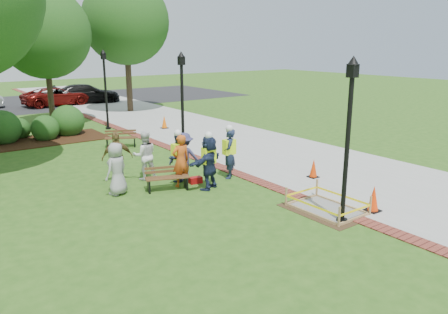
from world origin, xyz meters
TOP-DOWN VIEW (x-y plane):
  - ground at (0.00, 0.00)m, footprint 100.00×100.00m
  - sidewalk at (5.00, 10.00)m, footprint 6.00×60.00m
  - brick_edging at (1.75, 10.00)m, footprint 0.50×60.00m
  - mulch_bed at (-3.00, 12.00)m, footprint 7.00×3.00m
  - parking_lot at (0.00, 27.00)m, footprint 36.00×12.00m
  - wet_concrete_pad at (1.58, -2.19)m, footprint 1.72×2.32m
  - bench_near at (-1.16, 1.97)m, footprint 1.45×0.88m
  - bench_far at (0.08, 8.52)m, footprint 1.45×0.98m
  - cone_front at (2.54, -3.01)m, footprint 0.38×0.38m
  - cone_back at (3.59, 0.16)m, footprint 0.34×0.34m
  - cone_far at (3.81, 11.30)m, footprint 0.37×0.37m
  - toolbox at (-0.06, 2.05)m, footprint 0.45×0.28m
  - lamp_near at (1.25, -3.00)m, footprint 0.28×0.28m
  - lamp_mid at (1.25, 5.00)m, footprint 0.28×0.28m
  - lamp_far at (1.25, 13.00)m, footprint 0.28×0.28m
  - tree_back at (-0.89, 15.83)m, footprint 4.95×4.95m
  - tree_right at (5.02, 18.42)m, footprint 5.72×5.72m
  - shrub_b at (-4.05, 12.50)m, footprint 1.68×1.68m
  - shrub_c at (-2.25, 12.11)m, footprint 1.31×1.31m
  - shrub_d at (-1.01, 12.62)m, footprint 1.66×1.66m
  - shrub_e at (-3.20, 13.28)m, footprint 1.09×1.09m
  - casual_person_a at (-2.59, 2.54)m, footprint 0.62×0.53m
  - casual_person_b at (-0.60, 2.07)m, footprint 0.55×0.36m
  - casual_person_c at (-1.20, 3.44)m, footprint 0.61×0.48m
  - casual_person_d at (-2.11, 3.64)m, footprint 0.62×0.48m
  - casual_person_e at (-0.17, 2.54)m, footprint 0.63×0.59m
  - hivis_worker_a at (-0.01, 1.33)m, footprint 0.65×0.55m
  - hivis_worker_b at (1.22, 1.89)m, footprint 0.62×0.65m
  - hivis_worker_c at (-0.39, 2.59)m, footprint 0.59×0.46m
  - parked_car_c at (1.76, 24.32)m, footprint 2.52×4.81m
  - parked_car_d at (4.10, 24.47)m, footprint 2.99×5.21m

SIDE VIEW (x-z plane):
  - ground at x=0.00m, z-range 0.00..0.00m
  - shrub_b at x=-4.05m, z-range -0.84..0.84m
  - shrub_c at x=-2.25m, z-range -0.65..0.65m
  - shrub_d at x=-1.01m, z-range -0.83..0.83m
  - shrub_e at x=-3.20m, z-range -0.55..0.55m
  - parked_car_c at x=1.76m, z-range -0.75..0.75m
  - parked_car_d at x=4.10m, z-range -0.80..0.80m
  - parking_lot at x=0.00m, z-range 0.00..0.01m
  - sidewalk at x=5.00m, z-range 0.00..0.02m
  - brick_edging at x=1.75m, z-range 0.00..0.03m
  - mulch_bed at x=-3.00m, z-range -0.01..0.04m
  - toolbox at x=-0.06m, z-range 0.00..0.21m
  - wet_concrete_pad at x=1.58m, z-range -0.04..0.51m
  - bench_near at x=-1.16m, z-range -0.13..0.61m
  - bench_far at x=0.08m, z-range -0.14..0.61m
  - cone_back at x=3.59m, z-range -0.01..0.66m
  - cone_far at x=3.81m, z-range -0.01..0.71m
  - cone_front at x=2.54m, z-range -0.01..0.74m
  - casual_person_a at x=-2.59m, z-range 0.00..1.63m
  - casual_person_e at x=-0.17m, z-range 0.00..1.65m
  - casual_person_c at x=-1.20m, z-range 0.00..1.69m
  - casual_person_b at x=-0.60m, z-range 0.00..1.72m
  - casual_person_d at x=-2.11m, z-range 0.00..1.73m
  - hivis_worker_c at x=-0.39m, z-range 0.00..1.78m
  - hivis_worker_b at x=1.22m, z-range -0.01..1.87m
  - hivis_worker_a at x=-0.01m, z-range -0.01..1.87m
  - lamp_near at x=1.25m, z-range 0.35..4.61m
  - lamp_mid at x=1.25m, z-range 0.35..4.61m
  - lamp_far at x=1.25m, z-range 0.35..4.61m
  - tree_back at x=-0.89m, z-range 1.31..8.89m
  - tree_right at x=5.02m, z-range 1.55..10.39m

